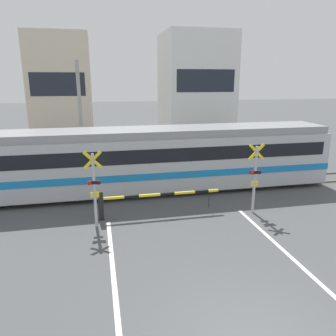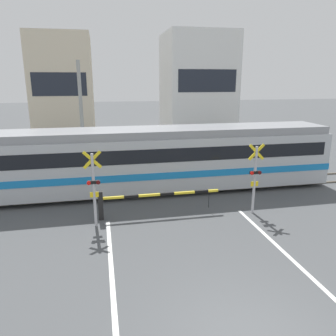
% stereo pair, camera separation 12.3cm
% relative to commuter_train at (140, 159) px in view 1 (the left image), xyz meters
% --- Properties ---
extents(rail_track_near, '(50.00, 0.10, 0.08)m').
position_rel_commuter_train_xyz_m(rail_track_near, '(1.04, -0.72, -1.64)').
color(rail_track_near, '#6B6051').
rests_on(rail_track_near, ground_plane).
extents(rail_track_far, '(50.00, 0.10, 0.08)m').
position_rel_commuter_train_xyz_m(rail_track_far, '(1.04, 0.72, -1.64)').
color(rail_track_far, '#6B6051').
rests_on(rail_track_far, ground_plane).
extents(road_stripe_left, '(0.14, 10.91, 0.01)m').
position_rel_commuter_train_xyz_m(road_stripe_left, '(-1.73, -8.85, -1.68)').
color(road_stripe_left, white).
rests_on(road_stripe_left, ground_plane).
extents(road_stripe_right, '(0.14, 10.91, 0.01)m').
position_rel_commuter_train_xyz_m(road_stripe_right, '(3.81, -8.85, -1.68)').
color(road_stripe_right, white).
rests_on(road_stripe_right, ground_plane).
extents(commuter_train, '(19.09, 2.70, 3.14)m').
position_rel_commuter_train_xyz_m(commuter_train, '(0.00, 0.00, 0.00)').
color(commuter_train, '#B7BCC1').
rests_on(commuter_train, ground_plane).
extents(crossing_barrier_near, '(5.00, 0.20, 1.18)m').
position_rel_commuter_train_xyz_m(crossing_barrier_near, '(-0.57, -3.10, -0.93)').
color(crossing_barrier_near, black).
rests_on(crossing_barrier_near, ground_plane).
extents(crossing_barrier_far, '(5.00, 0.20, 1.18)m').
position_rel_commuter_train_xyz_m(crossing_barrier_far, '(2.65, 2.98, -0.93)').
color(crossing_barrier_far, black).
rests_on(crossing_barrier_far, ground_plane).
extents(crossing_signal_left, '(0.68, 0.15, 2.95)m').
position_rel_commuter_train_xyz_m(crossing_signal_left, '(-2.18, -3.69, -0.06)').
color(crossing_signal_left, '#B2B2B7').
rests_on(crossing_signal_left, ground_plane).
extents(crossing_signal_right, '(0.68, 0.15, 2.95)m').
position_rel_commuter_train_xyz_m(crossing_signal_right, '(4.26, -3.69, -0.06)').
color(crossing_signal_right, '#B2B2B7').
rests_on(crossing_signal_right, ground_plane).
extents(building_left_of_street, '(5.07, 6.42, 9.19)m').
position_rel_commuter_train_xyz_m(building_left_of_street, '(-4.87, 15.88, 2.91)').
color(building_left_of_street, beige).
rests_on(building_left_of_street, ground_plane).
extents(building_right_of_street, '(6.28, 6.42, 9.66)m').
position_rel_commuter_train_xyz_m(building_right_of_street, '(7.55, 15.88, 3.14)').
color(building_right_of_street, white).
rests_on(building_right_of_street, ground_plane).
extents(utility_pole_streetside, '(0.22, 0.22, 6.55)m').
position_rel_commuter_train_xyz_m(utility_pole_streetside, '(-2.93, 5.48, 1.59)').
color(utility_pole_streetside, gray).
rests_on(utility_pole_streetside, ground_plane).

